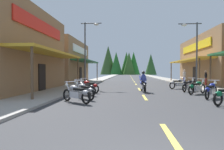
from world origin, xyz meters
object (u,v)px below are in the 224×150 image
object	(u,v)px
motorcycle_parked_left_0	(76,93)
motorcycle_parked_left_2	(84,88)
streetlamp_right	(193,45)
motorcycle_parked_right_2	(197,87)
motorcycle_parked_right_4	(178,83)
pedestrian_by_shop	(206,77)
rider_cruising_lead	(143,83)
motorcycle_parked_left_3	(89,86)
motorcycle_parked_right_1	(211,90)
motorcycle_parked_left_1	(84,90)
pedestrian_waiting	(184,76)
motorcycle_parked_right_3	(189,85)
streetlamp_left	(88,45)

from	to	relation	value
motorcycle_parked_left_0	motorcycle_parked_left_2	size ratio (longest dim) A/B	0.94
streetlamp_right	motorcycle_parked_right_2	size ratio (longest dim) A/B	3.54
motorcycle_parked_right_4	pedestrian_by_shop	distance (m)	4.30
motorcycle_parked_right_2	motorcycle_parked_right_4	xyz separation A→B (m)	(-0.22, 3.89, 0.00)
streetlamp_right	rider_cruising_lead	bearing A→B (deg)	-143.89
motorcycle_parked_right_2	pedestrian_by_shop	distance (m)	7.26
motorcycle_parked_right_4	motorcycle_parked_right_2	bearing A→B (deg)	-117.42
motorcycle_parked_left_2	motorcycle_parked_left_3	xyz separation A→B (m)	(0.02, 1.51, 0.00)
motorcycle_parked_right_1	motorcycle_parked_left_1	size ratio (longest dim) A/B	1.07
pedestrian_by_shop	streetlamp_right	bearing A→B (deg)	-102.80
streetlamp_right	motorcycle_parked_left_0	size ratio (longest dim) A/B	3.34
motorcycle_parked_left_3	motorcycle_parked_left_1	bearing A→B (deg)	132.89
pedestrian_waiting	motorcycle_parked_left_2	bearing A→B (deg)	28.96
streetlamp_right	motorcycle_parked_right_4	world-z (taller)	streetlamp_right
motorcycle_parked_right_1	motorcycle_parked_right_3	xyz separation A→B (m)	(-0.09, 3.80, 0.00)
motorcycle_parked_right_3	motorcycle_parked_left_0	bearing A→B (deg)	170.31
motorcycle_parked_left_1	motorcycle_parked_right_2	bearing A→B (deg)	-110.80
motorcycle_parked_left_1	streetlamp_right	bearing A→B (deg)	-91.97
motorcycle_parked_right_1	motorcycle_parked_right_4	bearing A→B (deg)	41.04
motorcycle_parked_right_3	motorcycle_parked_right_4	size ratio (longest dim) A/B	0.89
motorcycle_parked_right_2	pedestrian_waiting	xyz separation A→B (m)	(1.78, 9.12, 0.53)
streetlamp_left	pedestrian_waiting	size ratio (longest dim) A/B	3.64
streetlamp_right	pedestrian_waiting	distance (m)	5.62
motorcycle_parked_left_3	pedestrian_waiting	size ratio (longest dim) A/B	1.02
streetlamp_left	motorcycle_parked_left_2	world-z (taller)	streetlamp_left
motorcycle_parked_left_0	motorcycle_parked_left_1	bearing A→B (deg)	-57.35
streetlamp_right	motorcycle_parked_left_0	world-z (taller)	streetlamp_right
motorcycle_parked_right_4	rider_cruising_lead	size ratio (longest dim) A/B	0.88
motorcycle_parked_left_0	motorcycle_parked_left_1	distance (m)	1.27
motorcycle_parked_left_1	motorcycle_parked_left_0	bearing A→B (deg)	132.85
streetlamp_left	motorcycle_parked_right_3	xyz separation A→B (m)	(8.61, -3.51, -3.64)
motorcycle_parked_left_1	motorcycle_parked_right_4	bearing A→B (deg)	-88.52
motorcycle_parked_right_1	motorcycle_parked_right_3	world-z (taller)	same
motorcycle_parked_right_3	pedestrian_by_shop	size ratio (longest dim) A/B	1.01
motorcycle_parked_left_0	motorcycle_parked_left_3	distance (m)	4.45
motorcycle_parked_left_2	motorcycle_parked_right_1	bearing A→B (deg)	-155.25
motorcycle_parked_right_3	motorcycle_parked_left_2	xyz separation A→B (m)	(-7.55, -3.01, 0.00)
streetlamp_left	motorcycle_parked_left_0	size ratio (longest dim) A/B	3.60
motorcycle_parked_right_4	motorcycle_parked_left_2	bearing A→B (deg)	-175.69
motorcycle_parked_left_2	pedestrian_by_shop	xyz separation A→B (m)	(10.72, 7.77, 0.48)
motorcycle_parked_left_1	motorcycle_parked_right_1	bearing A→B (deg)	-126.03
streetlamp_right	pedestrian_waiting	world-z (taller)	streetlamp_right
motorcycle_parked_right_2	pedestrian_by_shop	size ratio (longest dim) A/B	1.00
motorcycle_parked_right_3	motorcycle_parked_left_1	size ratio (longest dim) A/B	1.03
motorcycle_parked_left_3	motorcycle_parked_right_3	bearing A→B (deg)	-132.60
streetlamp_left	rider_cruising_lead	size ratio (longest dim) A/B	2.98
motorcycle_parked_right_2	motorcycle_parked_right_3	world-z (taller)	same
motorcycle_parked_left_0	rider_cruising_lead	bearing A→B (deg)	-89.32
motorcycle_parked_right_1	pedestrian_waiting	xyz separation A→B (m)	(1.71, 11.16, 0.53)
streetlamp_right	motorcycle_parked_left_1	xyz separation A→B (m)	(-8.33, -7.24, -3.39)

